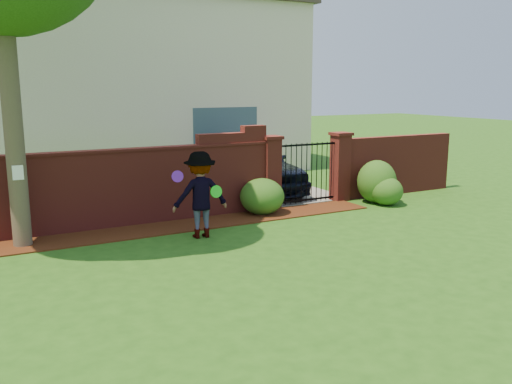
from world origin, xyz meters
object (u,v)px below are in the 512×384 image
car (254,166)px  man (200,195)px  frisbee_purple (177,176)px  frisbee_green (216,192)px

car → man: size_ratio=2.62×
frisbee_purple → man: bearing=-9.6°
man → frisbee_green: 0.34m
car → frisbee_purple: car is taller
man → car: bearing=-124.1°
car → frisbee_green: 4.93m
frisbee_purple → car: bearing=44.8°
car → frisbee_green: (-2.97, -3.93, 0.17)m
car → man: 4.98m
car → frisbee_purple: bearing=-133.7°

